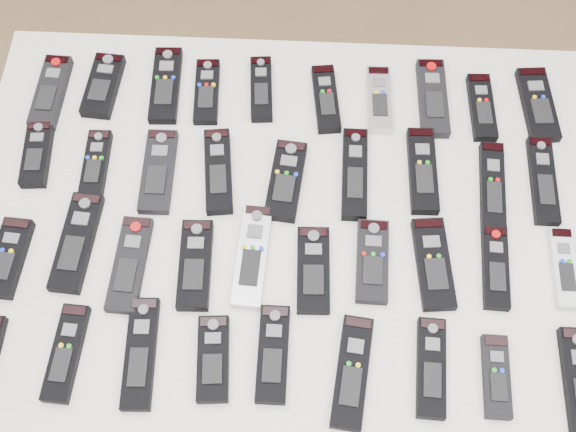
{
  "coord_description": "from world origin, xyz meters",
  "views": [
    {
      "loc": [
        0.02,
        -0.62,
        2.02
      ],
      "look_at": [
        -0.01,
        -0.0,
        0.8
      ],
      "focal_mm": 45.0,
      "sensor_mm": 36.0,
      "label": 1
    }
  ],
  "objects_px": {
    "table": "(288,234)",
    "remote_6": "(379,100)",
    "remote_31": "(141,353)",
    "remote_28": "(564,268)",
    "remote_3": "(207,92)",
    "remote_5": "(326,99)",
    "remote_17": "(492,188)",
    "remote_2": "(166,85)",
    "remote_22": "(195,265)",
    "remote_1": "(103,86)",
    "remote_21": "(130,264)",
    "remote_19": "(8,258)",
    "remote_25": "(372,261)",
    "remote_32": "(213,359)",
    "remote_33": "(273,354)",
    "remote_34": "(352,372)",
    "remote_16": "(423,171)",
    "remote_11": "(96,165)",
    "remote_20": "(77,242)",
    "remote_15": "(355,174)",
    "remote_35": "(431,368)",
    "remote_14": "(286,181)",
    "remote_13": "(218,171)",
    "remote_4": "(261,89)",
    "remote_24": "(313,270)",
    "remote_23": "(252,256)",
    "remote_8": "(482,107)",
    "remote_9": "(538,105)",
    "remote_26": "(433,264)",
    "remote_0": "(51,92)",
    "remote_18": "(543,180)",
    "remote_30": "(66,353)",
    "remote_7": "(433,98)",
    "remote_27": "(495,267)",
    "remote_12": "(158,171)"
  },
  "relations": [
    {
      "from": "remote_5",
      "to": "remote_16",
      "type": "relative_size",
      "value": 0.85
    },
    {
      "from": "remote_18",
      "to": "remote_20",
      "type": "distance_m",
      "value": 0.91
    },
    {
      "from": "remote_3",
      "to": "remote_5",
      "type": "relative_size",
      "value": 0.99
    },
    {
      "from": "remote_9",
      "to": "remote_26",
      "type": "distance_m",
      "value": 0.44
    },
    {
      "from": "table",
      "to": "remote_3",
      "type": "height_order",
      "value": "remote_3"
    },
    {
      "from": "table",
      "to": "remote_28",
      "type": "bearing_deg",
      "value": -8.77
    },
    {
      "from": "remote_16",
      "to": "remote_24",
      "type": "distance_m",
      "value": 0.3
    },
    {
      "from": "remote_31",
      "to": "remote_30",
      "type": "bearing_deg",
      "value": -179.79
    },
    {
      "from": "remote_20",
      "to": "remote_5",
      "type": "bearing_deg",
      "value": 41.23
    },
    {
      "from": "remote_3",
      "to": "remote_6",
      "type": "xyz_separation_m",
      "value": [
        0.36,
        -0.01,
        0.0
      ]
    },
    {
      "from": "table",
      "to": "remote_3",
      "type": "xyz_separation_m",
      "value": [
        -0.18,
        0.29,
        0.07
      ]
    },
    {
      "from": "remote_24",
      "to": "remote_32",
      "type": "relative_size",
      "value": 1.12
    },
    {
      "from": "remote_32",
      "to": "remote_33",
      "type": "bearing_deg",
      "value": 3.33
    },
    {
      "from": "remote_16",
      "to": "remote_11",
      "type": "bearing_deg",
      "value": -179.91
    },
    {
      "from": "remote_28",
      "to": "remote_31",
      "type": "relative_size",
      "value": 0.79
    },
    {
      "from": "remote_1",
      "to": "remote_5",
      "type": "xyz_separation_m",
      "value": [
        0.47,
        -0.01,
        -0.0
      ]
    },
    {
      "from": "remote_13",
      "to": "remote_25",
      "type": "height_order",
      "value": "remote_13"
    },
    {
      "from": "remote_13",
      "to": "remote_35",
      "type": "height_order",
      "value": "remote_13"
    },
    {
      "from": "remote_16",
      "to": "remote_22",
      "type": "height_order",
      "value": "same"
    },
    {
      "from": "remote_28",
      "to": "remote_8",
      "type": "bearing_deg",
      "value": 109.7
    },
    {
      "from": "remote_11",
      "to": "remote_13",
      "type": "relative_size",
      "value": 0.82
    },
    {
      "from": "table",
      "to": "remote_6",
      "type": "xyz_separation_m",
      "value": [
        0.18,
        0.28,
        0.07
      ]
    },
    {
      "from": "remote_20",
      "to": "remote_14",
      "type": "bearing_deg",
      "value": 25.35
    },
    {
      "from": "remote_3",
      "to": "remote_19",
      "type": "bearing_deg",
      "value": -132.78
    },
    {
      "from": "remote_31",
      "to": "remote_28",
      "type": "bearing_deg",
      "value": 12.02
    },
    {
      "from": "remote_2",
      "to": "remote_22",
      "type": "bearing_deg",
      "value": -77.76
    },
    {
      "from": "remote_7",
      "to": "remote_33",
      "type": "height_order",
      "value": "same"
    },
    {
      "from": "remote_3",
      "to": "remote_14",
      "type": "bearing_deg",
      "value": -52.58
    },
    {
      "from": "remote_25",
      "to": "remote_16",
      "type": "bearing_deg",
      "value": 64.83
    },
    {
      "from": "remote_23",
      "to": "remote_8",
      "type": "bearing_deg",
      "value": 41.39
    },
    {
      "from": "remote_18",
      "to": "remote_33",
      "type": "xyz_separation_m",
      "value": [
        -0.51,
        -0.37,
        0.0
      ]
    },
    {
      "from": "remote_22",
      "to": "remote_35",
      "type": "height_order",
      "value": "same"
    },
    {
      "from": "remote_20",
      "to": "remote_23",
      "type": "xyz_separation_m",
      "value": [
        0.33,
        -0.01,
        -0.0
      ]
    },
    {
      "from": "remote_3",
      "to": "remote_17",
      "type": "relative_size",
      "value": 0.8
    },
    {
      "from": "remote_5",
      "to": "remote_31",
      "type": "distance_m",
      "value": 0.64
    },
    {
      "from": "remote_2",
      "to": "remote_14",
      "type": "relative_size",
      "value": 1.08
    },
    {
      "from": "remote_2",
      "to": "remote_12",
      "type": "height_order",
      "value": "same"
    },
    {
      "from": "remote_21",
      "to": "remote_15",
      "type": "bearing_deg",
      "value": 29.72
    },
    {
      "from": "remote_5",
      "to": "remote_21",
      "type": "relative_size",
      "value": 0.85
    },
    {
      "from": "remote_31",
      "to": "remote_33",
      "type": "xyz_separation_m",
      "value": [
        0.23,
        0.01,
        0.0
      ]
    },
    {
      "from": "remote_7",
      "to": "remote_2",
      "type": "bearing_deg",
      "value": 177.44
    },
    {
      "from": "remote_7",
      "to": "remote_16",
      "type": "height_order",
      "value": "same"
    },
    {
      "from": "remote_0",
      "to": "remote_34",
      "type": "distance_m",
      "value": 0.85
    },
    {
      "from": "remote_17",
      "to": "remote_34",
      "type": "height_order",
      "value": "same"
    },
    {
      "from": "remote_32",
      "to": "remote_34",
      "type": "relative_size",
      "value": 0.77
    },
    {
      "from": "remote_19",
      "to": "remote_25",
      "type": "distance_m",
      "value": 0.67
    },
    {
      "from": "table",
      "to": "remote_32",
      "type": "distance_m",
      "value": 0.31
    },
    {
      "from": "remote_16",
      "to": "remote_27",
      "type": "xyz_separation_m",
      "value": [
        0.13,
        -0.2,
        -0.0
      ]
    },
    {
      "from": "remote_4",
      "to": "remote_24",
      "type": "bearing_deg",
      "value": -77.67
    },
    {
      "from": "remote_4",
      "to": "remote_11",
      "type": "xyz_separation_m",
      "value": [
        -0.32,
        -0.2,
        0.0
      ]
    }
  ]
}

